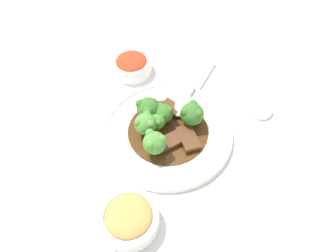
# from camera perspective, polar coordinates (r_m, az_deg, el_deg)

# --- Properties ---
(ground_plane) EXTENTS (4.00, 4.00, 0.00)m
(ground_plane) POSITION_cam_1_polar(r_m,az_deg,el_deg) (0.77, 0.00, -1.51)
(ground_plane) COLOR white
(main_plate) EXTENTS (0.30, 0.30, 0.02)m
(main_plate) POSITION_cam_1_polar(r_m,az_deg,el_deg) (0.76, 0.00, -1.07)
(main_plate) COLOR white
(main_plate) RESTS_ON ground_plane
(beef_strip_0) EXTENTS (0.08, 0.06, 0.01)m
(beef_strip_0) POSITION_cam_1_polar(r_m,az_deg,el_deg) (0.73, 3.53, -2.08)
(beef_strip_0) COLOR #56331E
(beef_strip_0) RESTS_ON main_plate
(beef_strip_1) EXTENTS (0.05, 0.03, 0.01)m
(beef_strip_1) POSITION_cam_1_polar(r_m,az_deg,el_deg) (0.78, 0.53, 3.26)
(beef_strip_1) COLOR #56331E
(beef_strip_1) RESTS_ON main_plate
(beef_strip_2) EXTENTS (0.06, 0.08, 0.01)m
(beef_strip_2) POSITION_cam_1_polar(r_m,az_deg,el_deg) (0.73, 0.16, -2.75)
(beef_strip_2) COLOR #56331E
(beef_strip_2) RESTS_ON main_plate
(broccoli_floret_0) EXTENTS (0.05, 0.05, 0.06)m
(broccoli_floret_0) POSITION_cam_1_polar(r_m,az_deg,el_deg) (0.74, 4.19, 2.17)
(broccoli_floret_0) COLOR #8EB756
(broccoli_floret_0) RESTS_ON main_plate
(broccoli_floret_1) EXTENTS (0.04, 0.04, 0.05)m
(broccoli_floret_1) POSITION_cam_1_polar(r_m,az_deg,el_deg) (0.75, -0.76, 2.26)
(broccoli_floret_1) COLOR #8EB756
(broccoli_floret_1) RESTS_ON main_plate
(broccoli_floret_2) EXTENTS (0.05, 0.05, 0.06)m
(broccoli_floret_2) POSITION_cam_1_polar(r_m,az_deg,el_deg) (0.75, -3.67, 2.89)
(broccoli_floret_2) COLOR #8EB756
(broccoli_floret_2) RESTS_ON main_plate
(broccoli_floret_3) EXTENTS (0.05, 0.05, 0.06)m
(broccoli_floret_3) POSITION_cam_1_polar(r_m,az_deg,el_deg) (0.72, -3.90, 0.41)
(broccoli_floret_3) COLOR #8EB756
(broccoli_floret_3) RESTS_ON main_plate
(broccoli_floret_4) EXTENTS (0.05, 0.05, 0.06)m
(broccoli_floret_4) POSITION_cam_1_polar(r_m,az_deg,el_deg) (0.69, -2.36, -2.90)
(broccoli_floret_4) COLOR #7FA84C
(broccoli_floret_4) RESTS_ON main_plate
(broccoli_floret_5) EXTENTS (0.04, 0.04, 0.04)m
(broccoli_floret_5) POSITION_cam_1_polar(r_m,az_deg,el_deg) (0.73, -1.81, 0.84)
(broccoli_floret_5) COLOR #7FA84C
(broccoli_floret_5) RESTS_ON main_plate
(serving_spoon) EXTENTS (0.08, 0.23, 0.01)m
(serving_spoon) POSITION_cam_1_polar(r_m,az_deg,el_deg) (0.80, 2.99, 4.33)
(serving_spoon) COLOR silver
(serving_spoon) RESTS_ON main_plate
(side_bowl_kimchi) EXTENTS (0.10, 0.10, 0.05)m
(side_bowl_kimchi) POSITION_cam_1_polar(r_m,az_deg,el_deg) (0.89, -6.30, 10.56)
(side_bowl_kimchi) COLOR white
(side_bowl_kimchi) RESTS_ON ground_plane
(side_bowl_appetizer) EXTENTS (0.12, 0.12, 0.05)m
(side_bowl_appetizer) POSITION_cam_1_polar(r_m,az_deg,el_deg) (0.65, -6.80, -15.71)
(side_bowl_appetizer) COLOR white
(side_bowl_appetizer) RESTS_ON ground_plane
(sauce_dish) EXTENTS (0.06, 0.06, 0.01)m
(sauce_dish) POSITION_cam_1_polar(r_m,az_deg,el_deg) (0.84, 15.65, 2.89)
(sauce_dish) COLOR white
(sauce_dish) RESTS_ON ground_plane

